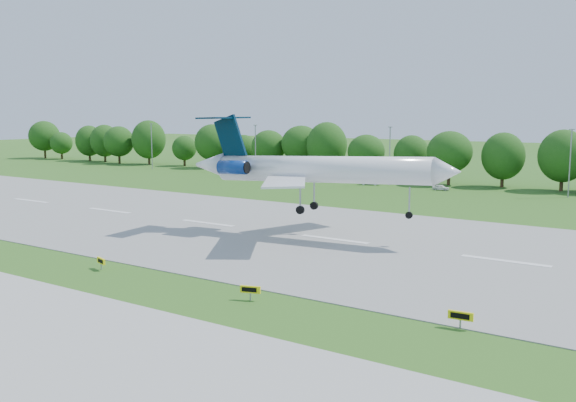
{
  "coord_description": "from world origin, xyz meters",
  "views": [
    {
      "loc": [
        37.62,
        -39.95,
        14.97
      ],
      "look_at": [
        -1.93,
        18.0,
        5.32
      ],
      "focal_mm": 40.0,
      "sensor_mm": 36.0,
      "label": 1
    }
  ],
  "objects_px": {
    "airliner": "(308,168)",
    "taxi_sign_left": "(101,261)",
    "service_vehicle_b": "(441,187)",
    "service_vehicle_a": "(370,182)"
  },
  "relations": [
    {
      "from": "taxi_sign_left",
      "to": "service_vehicle_a",
      "type": "height_order",
      "value": "service_vehicle_a"
    },
    {
      "from": "taxi_sign_left",
      "to": "service_vehicle_a",
      "type": "bearing_deg",
      "value": 116.6
    },
    {
      "from": "airliner",
      "to": "service_vehicle_a",
      "type": "xyz_separation_m",
      "value": [
        -19.92,
        55.48,
        -7.73
      ]
    },
    {
      "from": "airliner",
      "to": "service_vehicle_b",
      "type": "height_order",
      "value": "airliner"
    },
    {
      "from": "airliner",
      "to": "service_vehicle_b",
      "type": "relative_size",
      "value": 10.61
    },
    {
      "from": "taxi_sign_left",
      "to": "service_vehicle_a",
      "type": "distance_m",
      "value": 81.52
    },
    {
      "from": "airliner",
      "to": "taxi_sign_left",
      "type": "distance_m",
      "value": 27.3
    },
    {
      "from": "taxi_sign_left",
      "to": "service_vehicle_b",
      "type": "distance_m",
      "value": 79.89
    },
    {
      "from": "service_vehicle_a",
      "to": "airliner",
      "type": "bearing_deg",
      "value": -178.49
    },
    {
      "from": "taxi_sign_left",
      "to": "service_vehicle_b",
      "type": "relative_size",
      "value": 0.5
    }
  ]
}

